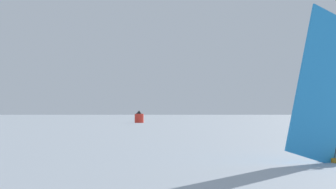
# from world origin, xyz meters

# --- Properties ---
(channel_buoy) EXTENTS (1.33, 1.33, 1.83)m
(channel_buoy) POSITION_xyz_m (-5.47, 56.19, 0.81)
(channel_buoy) COLOR red
(channel_buoy) RESTS_ON ground_plane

